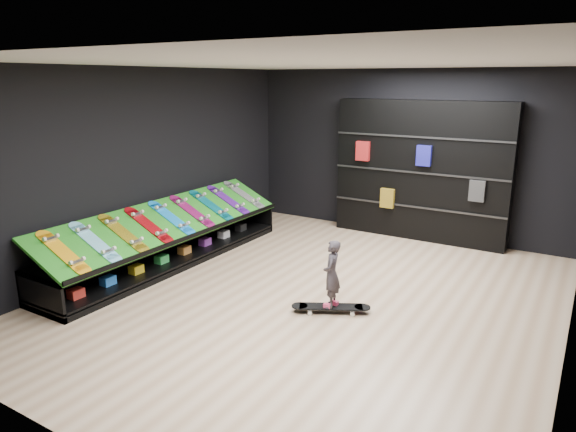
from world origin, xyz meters
The scene contains 19 objects.
floor centered at (0.00, 0.00, 0.00)m, with size 6.00×7.00×0.01m, color tan.
ceiling centered at (0.00, 0.00, 3.00)m, with size 6.00×7.00×0.01m, color white.
wall_back centered at (0.00, 3.50, 1.50)m, with size 6.00×0.02×3.00m, color black.
wall_front centered at (0.00, -3.50, 1.50)m, with size 6.00×0.02×3.00m, color black.
wall_left centered at (-3.00, 0.00, 1.50)m, with size 0.02×7.00×3.00m, color black.
display_rack centered at (-2.55, 0.00, 0.25)m, with size 0.90×4.50×0.50m, color black, non-canonical shape.
turf_ramp centered at (-2.50, 0.00, 0.71)m, with size 1.00×4.50×0.04m, color #186E11.
back_shelving centered at (0.36, 3.32, 1.23)m, with size 3.08×0.36×2.47m, color black.
floor_skateboard centered at (0.43, -0.31, 0.05)m, with size 0.98×0.22×0.09m, color black, non-canonical shape.
child centered at (0.43, -0.31, 0.35)m, with size 0.19×0.14×0.51m, color black.
display_board_0 centered at (-2.49, -1.90, 0.74)m, with size 0.98×0.22×0.09m, color orange, non-canonical shape.
display_board_1 centered at (-2.49, -1.42, 0.74)m, with size 0.98×0.22×0.09m, color #0CB2E5, non-canonical shape.
display_board_2 centered at (-2.49, -0.95, 0.74)m, with size 0.98×0.22×0.09m, color yellow, non-canonical shape.
display_board_3 centered at (-2.49, -0.48, 0.74)m, with size 0.98×0.22×0.09m, color red, non-canonical shape.
display_board_4 centered at (-2.49, 0.00, 0.74)m, with size 0.98×0.22×0.09m, color blue, non-canonical shape.
display_board_5 centered at (-2.49, 0.48, 0.74)m, with size 0.98×0.22×0.09m, color #E5198C, non-canonical shape.
display_board_6 centered at (-2.49, 0.95, 0.74)m, with size 0.98×0.22×0.09m, color #0C8C99, non-canonical shape.
display_board_7 centered at (-2.49, 1.42, 0.74)m, with size 0.98×0.22×0.09m, color purple, non-canonical shape.
display_board_8 centered at (-2.49, 1.90, 0.74)m, with size 0.98×0.22×0.09m, color black, non-canonical shape.
Camera 1 is at (3.03, -5.59, 2.82)m, focal length 32.00 mm.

